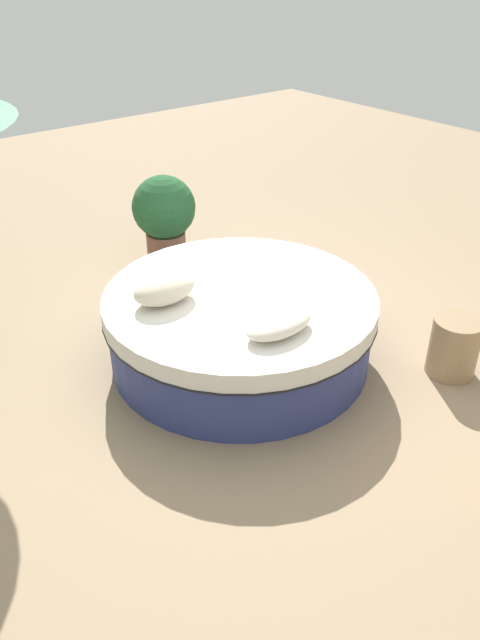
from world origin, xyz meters
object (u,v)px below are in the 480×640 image
object	(u,v)px
planter	(164,214)
throw_pillow_1	(279,324)
throw_pillow_0	(164,289)
round_bed	(240,326)
side_table	(454,347)

from	to	relation	value
planter	throw_pillow_1	bearing A→B (deg)	75.28
planter	throw_pillow_0	bearing A→B (deg)	57.60
round_bed	side_table	distance (m)	1.72
side_table	throw_pillow_1	bearing A→B (deg)	-24.48
throw_pillow_0	planter	xyz separation A→B (m)	(-1.06, -1.67, -0.17)
round_bed	throw_pillow_1	world-z (taller)	throw_pillow_1
planter	side_table	world-z (taller)	planter
throw_pillow_0	round_bed	bearing A→B (deg)	153.06
throw_pillow_1	throw_pillow_0	bearing A→B (deg)	-66.31
round_bed	planter	world-z (taller)	planter
throw_pillow_0	side_table	bearing A→B (deg)	139.19
throw_pillow_0	side_table	distance (m)	2.34
round_bed	planter	xyz separation A→B (m)	(-0.53, -1.94, 0.23)
throw_pillow_1	planter	distance (m)	2.64
throw_pillow_1	planter	xyz separation A→B (m)	(-0.67, -2.55, -0.14)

